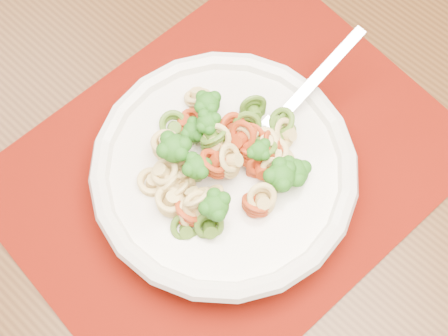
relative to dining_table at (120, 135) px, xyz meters
name	(u,v)px	position (x,y,z in m)	size (l,w,h in m)	color
dining_table	(120,135)	(0.00, 0.00, 0.00)	(1.80, 1.52, 0.74)	#4D2F15
placemat	(228,168)	(0.09, -0.13, 0.09)	(0.44, 0.34, 0.00)	#630B04
pasta_bowl	(224,172)	(0.08, -0.14, 0.12)	(0.26, 0.26, 0.05)	white
pasta_broccoli_heap	(224,166)	(0.08, -0.14, 0.14)	(0.22, 0.22, 0.06)	#EBC274
fork	(267,132)	(0.13, -0.12, 0.14)	(0.19, 0.02, 0.01)	silver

